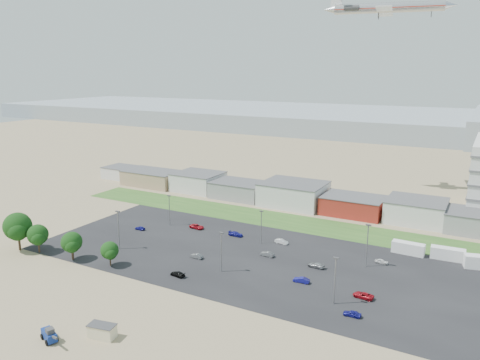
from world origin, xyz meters
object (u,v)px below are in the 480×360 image
Objects in this scene: parked_car_9 at (197,227)px; parked_car_12 at (316,265)px; tree_far_left at (18,229)px; parked_car_6 at (236,234)px; parked_car_3 at (178,274)px; parked_car_2 at (352,314)px; parked_car_1 at (301,280)px; parked_car_0 at (363,295)px; box_trailer_a at (408,248)px; portable_shed at (102,331)px; airliner at (388,8)px; parked_car_11 at (282,241)px; parked_car_7 at (267,254)px; parked_car_8 at (382,261)px; telehandler at (49,334)px; parked_car_4 at (197,256)px; parked_car_5 at (140,228)px.

parked_car_9 is 43.47m from parked_car_12.
parked_car_6 is at bearing 39.41° from tree_far_left.
parked_car_12 is at bearing 135.07° from parked_car_3.
parked_car_12 reaches higher than parked_car_2.
parked_car_12 is at bearing 20.35° from tree_far_left.
parked_car_1 is at bearing -125.11° from parked_car_2.
parked_car_0 reaches higher than parked_car_2.
parked_car_2 is (-4.05, -39.33, -0.95)m from box_trailer_a.
portable_shed reaches higher than parked_car_9.
portable_shed is at bearing -109.07° from airliner.
portable_shed reaches higher than parked_car_11.
tree_far_left is 3.09× the size of parked_car_11.
portable_shed reaches higher than parked_car_2.
parked_car_7 reaches higher than parked_car_12.
tree_far_left is 96.16m from parked_car_8.
parked_car_12 is at bearing -144.95° from parked_car_2.
box_trailer_a is (49.74, 74.02, 0.18)m from telehandler.
parked_car_0 is 43.57m from parked_car_4.
parked_car_1 is 0.98× the size of parked_car_11.
portable_shed is at bearing -119.05° from box_trailer_a.
portable_shed is at bearing -34.79° from parked_car_1.
parked_car_3 is at bearing -49.19° from parked_car_12.
parked_car_4 is at bearing -94.19° from parked_car_1.
parked_car_1 is 24.29m from parked_car_8.
parked_car_4 is 47.24m from parked_car_8.
parked_car_4 is 0.93× the size of parked_car_11.
parked_car_4 is at bearing 108.91° from telehandler.
tree_far_left is at bearing -65.97° from parked_car_12.
tree_far_left is 144.84m from airliner.
portable_shed is 1.58× the size of parked_car_8.
tree_far_left is 3.35× the size of parked_car_2.
parked_car_1 is at bearing 92.46° from parked_car_4.
parked_car_4 is 23.37m from parked_car_9.
telehandler is 1.48× the size of parked_car_6.
parked_car_4 is 1.08× the size of parked_car_5.
airliner is at bearing 57.26° from tree_far_left.
parked_car_0 is 1.00× the size of parked_car_6.
parked_car_5 is 43.91m from parked_car_11.
parked_car_2 is (88.80, 8.65, -5.37)m from tree_far_left.
parked_car_11 is at bearing -174.01° from parked_car_7.
portable_shed is 0.61× the size of box_trailer_a.
parked_car_8 is at bearing 97.77° from parked_car_5.
tree_far_left is 49.09m from parked_car_4.
telehandler reaches higher than parked_car_2.
parked_car_6 reaches higher than parked_car_4.
portable_shed is at bearing -176.31° from parked_car_6.
telehandler reaches higher than parked_car_9.
tree_far_left is at bearing -150.25° from box_trailer_a.
parked_car_11 reaches higher than parked_car_7.
parked_car_11 is at bearing -138.49° from parked_car_2.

